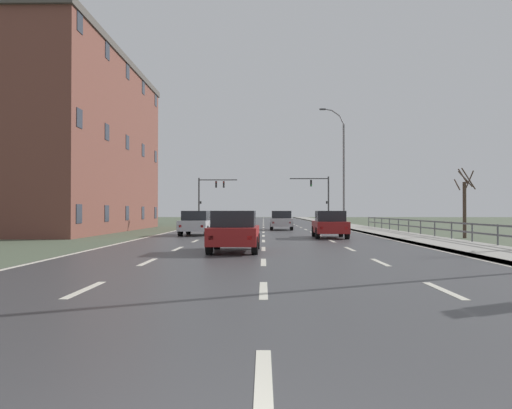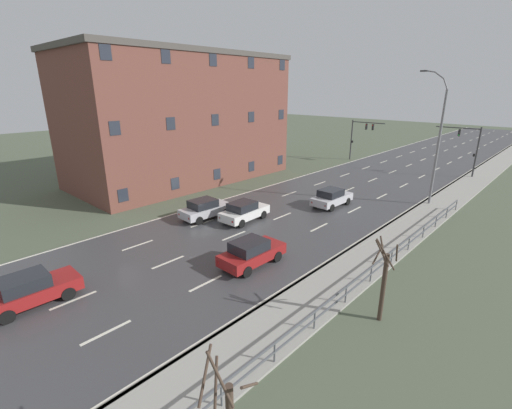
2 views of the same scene
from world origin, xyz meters
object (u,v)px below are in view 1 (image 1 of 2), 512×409
(car_far_left, at_px, (197,223))
(brick_building, at_px, (54,144))
(car_near_right, at_px, (330,224))
(street_lamp_midground, at_px, (342,169))
(car_mid_centre, at_px, (234,231))
(traffic_signal_left, at_px, (209,192))
(car_far_right, at_px, (240,222))
(car_distant, at_px, (282,220))
(traffic_signal_right, at_px, (321,193))

(car_far_left, xyz_separation_m, brick_building, (-11.99, 6.76, 5.92))
(car_far_left, distance_m, car_near_right, 8.65)
(street_lamp_midground, relative_size, car_mid_centre, 2.74)
(traffic_signal_left, bearing_deg, brick_building, -112.45)
(car_far_left, relative_size, brick_building, 0.18)
(car_far_right, height_order, car_distant, same)
(car_near_right, height_order, car_distant, same)
(traffic_signal_left, relative_size, car_far_right, 1.35)
(traffic_signal_right, distance_m, car_mid_centre, 43.56)
(car_distant, xyz_separation_m, brick_building, (-17.73, -2.65, 5.92))
(brick_building, bearing_deg, car_far_right, -19.15)
(street_lamp_midground, height_order, car_far_right, street_lamp_midground)
(traffic_signal_right, xyz_separation_m, traffic_signal_left, (-13.74, 0.30, 0.09))
(car_far_right, distance_m, car_near_right, 7.22)
(street_lamp_midground, height_order, car_near_right, street_lamp_midground)
(traffic_signal_left, xyz_separation_m, car_mid_centre, (5.61, -42.99, -3.07))
(traffic_signal_right, relative_size, car_far_right, 1.38)
(car_distant, bearing_deg, traffic_signal_right, 76.52)
(car_far_right, relative_size, brick_building, 0.18)
(car_mid_centre, bearing_deg, car_far_left, 104.45)
(traffic_signal_right, bearing_deg, traffic_signal_left, 178.74)
(car_mid_centre, bearing_deg, traffic_signal_right, 80.20)
(street_lamp_midground, bearing_deg, car_distant, -133.21)
(brick_building, bearing_deg, traffic_signal_right, 44.38)
(car_far_right, xyz_separation_m, car_mid_centre, (0.47, -14.83, 0.00))
(car_far_left, bearing_deg, car_near_right, -18.59)
(traffic_signal_left, height_order, car_far_right, traffic_signal_left)
(traffic_signal_left, bearing_deg, car_far_left, -85.29)
(car_far_left, distance_m, car_distant, 11.02)
(car_far_right, height_order, brick_building, brick_building)
(car_mid_centre, bearing_deg, street_lamp_midground, 74.50)
(traffic_signal_left, xyz_separation_m, car_far_left, (2.46, -29.83, -3.07))
(traffic_signal_left, relative_size, car_far_left, 1.34)
(traffic_signal_left, distance_m, car_far_left, 30.09)
(street_lamp_midground, xyz_separation_m, brick_building, (-23.70, -9.01, 1.19))
(car_near_right, distance_m, car_distant, 12.77)
(car_far_left, bearing_deg, traffic_signal_left, 97.46)
(car_mid_centre, relative_size, car_distant, 0.99)
(car_far_right, height_order, car_far_left, same)
(street_lamp_midground, bearing_deg, car_mid_centre, -106.49)
(street_lamp_midground, distance_m, brick_building, 25.39)
(street_lamp_midground, xyz_separation_m, car_near_right, (-3.65, -18.92, -4.74))
(traffic_signal_left, bearing_deg, traffic_signal_right, -1.26)
(street_lamp_midground, bearing_deg, traffic_signal_right, 91.80)
(traffic_signal_left, height_order, car_near_right, traffic_signal_left)
(car_far_right, height_order, car_near_right, same)
(car_mid_centre, height_order, car_distant, same)
(car_distant, bearing_deg, street_lamp_midground, 48.72)
(street_lamp_midground, height_order, traffic_signal_left, street_lamp_midground)
(brick_building, bearing_deg, traffic_signal_left, 67.55)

